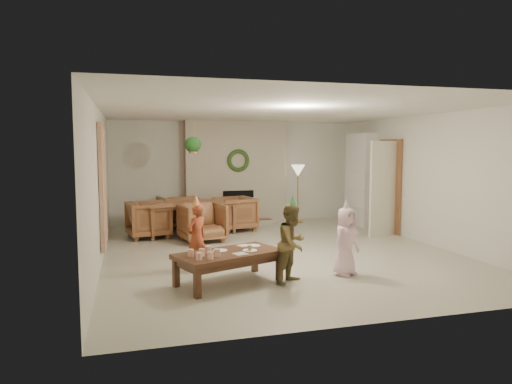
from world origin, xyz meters
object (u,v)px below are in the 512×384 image
object	(u,v)px
child_plaid	(293,243)
dining_chair_right	(235,214)
child_red	(197,238)
child_pink	(346,241)
coffee_table_top	(229,254)
dining_chair_near	(202,223)
dining_chair_left	(149,219)
dining_table	(189,218)
dining_chair_far	(177,212)

from	to	relation	value
child_plaid	dining_chair_right	bearing A→B (deg)	51.01
child_red	child_pink	bearing A→B (deg)	123.46
dining_chair_right	child_pink	size ratio (longest dim) A/B	0.83
coffee_table_top	child_pink	distance (m)	1.74
dining_chair_near	child_plaid	world-z (taller)	child_plaid
dining_chair_left	child_pink	distance (m)	4.53
child_red	dining_table	bearing A→B (deg)	-130.53
dining_chair_far	child_plaid	xyz separation A→B (m)	(1.08, -4.81, 0.17)
dining_chair_left	coffee_table_top	distance (m)	3.75
coffee_table_top	dining_table	bearing A→B (deg)	70.17
child_red	dining_chair_far	bearing A→B (deg)	-127.11
dining_chair_far	child_red	xyz separation A→B (m)	(-0.11, -3.87, 0.13)
child_pink	dining_chair_left	bearing A→B (deg)	96.02
dining_table	child_pink	bearing A→B (deg)	-75.26
dining_chair_far	child_plaid	bearing A→B (deg)	92.19
dining_chair_right	child_pink	bearing A→B (deg)	-0.02
dining_chair_right	coffee_table_top	bearing A→B (deg)	-24.52
dining_chair_far	dining_chair_right	bearing A→B (deg)	141.34
dining_chair_near	dining_chair_left	bearing A→B (deg)	135.00
coffee_table_top	child_plaid	world-z (taller)	child_plaid
dining_chair_near	dining_chair_right	xyz separation A→B (m)	(0.90, 1.04, 0.00)
dining_chair_right	coffee_table_top	xyz separation A→B (m)	(-1.00, -3.99, 0.03)
dining_table	child_plaid	world-z (taller)	child_plaid
dining_chair_far	coffee_table_top	bearing A→B (deg)	82.20
coffee_table_top	child_pink	bearing A→B (deg)	-21.72
dining_chair_near	child_plaid	bearing A→B (deg)	-86.63
dining_chair_left	dining_chair_right	world-z (taller)	same
dining_chair_left	dining_table	bearing A→B (deg)	-90.00
dining_chair_near	child_pink	distance (m)	3.40
dining_chair_left	dining_chair_near	bearing A→B (deg)	-135.00
dining_chair_near	coffee_table_top	bearing A→B (deg)	-102.35
child_red	coffee_table_top	bearing A→B (deg)	77.75
dining_chair_left	child_red	size ratio (longest dim) A/B	0.82
dining_chair_far	dining_chair_right	xyz separation A→B (m)	(1.22, -0.65, 0.00)
dining_chair_right	child_plaid	xyz separation A→B (m)	(-0.13, -4.16, 0.17)
child_plaid	child_pink	xyz separation A→B (m)	(0.88, 0.14, -0.05)
child_red	dining_chair_left	bearing A→B (deg)	-114.05
dining_chair_near	child_red	xyz separation A→B (m)	(-0.42, -2.18, 0.13)
dining_table	child_red	size ratio (longest dim) A/B	1.91
dining_chair_far	dining_chair_left	distance (m)	1.22
dining_chair_near	dining_chair_far	size ratio (longest dim) A/B	1.00
dining_chair_near	dining_chair_right	world-z (taller)	same
dining_chair_near	child_plaid	xyz separation A→B (m)	(0.77, -3.11, 0.17)
dining_table	dining_chair_near	distance (m)	0.86
dining_chair_far	dining_chair_left	world-z (taller)	same
dining_chair_right	child_red	world-z (taller)	child_red
dining_table	child_plaid	xyz separation A→B (m)	(0.93, -3.96, 0.20)
dining_chair_far	child_pink	size ratio (longest dim) A/B	0.83
dining_table	dining_chair_left	xyz separation A→B (m)	(-0.85, -0.16, 0.04)
dining_table	dining_chair_far	distance (m)	0.86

